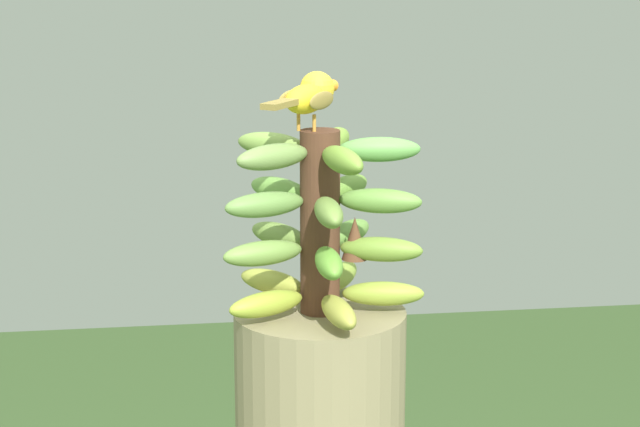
# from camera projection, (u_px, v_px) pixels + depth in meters

# --- Properties ---
(banana_bunch) EXTENTS (0.29, 0.28, 0.26)m
(banana_bunch) POSITION_uv_depth(u_px,v_px,m) (321.00, 223.00, 1.58)
(banana_bunch) COLOR #4C2D1E
(banana_bunch) RESTS_ON banana_tree
(perched_bird) EXTENTS (0.12, 0.16, 0.08)m
(perched_bird) POSITION_uv_depth(u_px,v_px,m) (311.00, 95.00, 1.54)
(perched_bird) COLOR #C68933
(perched_bird) RESTS_ON banana_bunch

